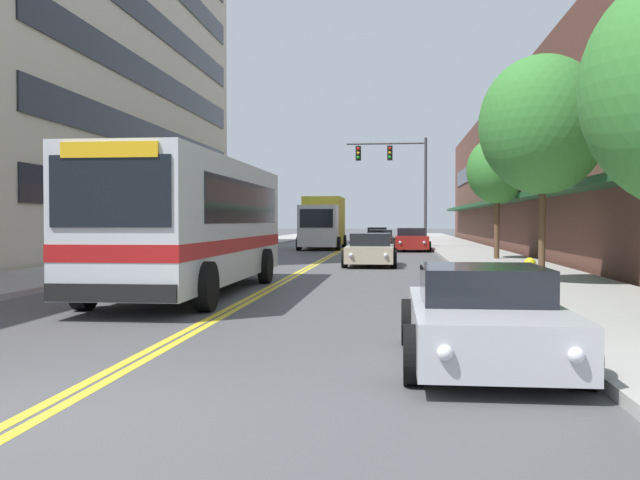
% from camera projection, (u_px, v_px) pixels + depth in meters
% --- Properties ---
extents(ground_plane, '(240.00, 240.00, 0.00)m').
position_uv_depth(ground_plane, '(341.00, 250.00, 43.31)').
color(ground_plane, '#4C4C4F').
extents(sidewalk_left, '(3.90, 106.00, 0.15)m').
position_uv_depth(sidewalk_left, '(221.00, 249.00, 44.09)').
color(sidewalk_left, '#9E9B96').
rests_on(sidewalk_left, ground_plane).
extents(sidewalk_right, '(3.90, 106.00, 0.15)m').
position_uv_depth(sidewalk_right, '(465.00, 250.00, 42.52)').
color(sidewalk_right, '#9E9B96').
rests_on(sidewalk_right, ground_plane).
extents(centre_line, '(0.34, 106.00, 0.01)m').
position_uv_depth(centre_line, '(341.00, 250.00, 43.31)').
color(centre_line, yellow).
rests_on(centre_line, ground_plane).
extents(office_tower_left, '(12.08, 31.96, 25.12)m').
position_uv_depth(office_tower_left, '(53.00, 27.00, 39.52)').
color(office_tower_left, beige).
rests_on(office_tower_left, ground_plane).
extents(storefront_row_right, '(9.10, 68.00, 9.58)m').
position_uv_depth(storefront_row_right, '(572.00, 170.00, 41.74)').
color(storefront_row_right, brown).
rests_on(storefront_row_right, ground_plane).
extents(city_bus, '(2.82, 10.62, 3.26)m').
position_uv_depth(city_bus, '(195.00, 219.00, 17.86)').
color(city_bus, silver).
rests_on(city_bus, ground_plane).
extents(car_white_parked_left_near, '(1.97, 4.54, 1.26)m').
position_uv_depth(car_white_parked_left_near, '(218.00, 249.00, 30.96)').
color(car_white_parked_left_near, white).
rests_on(car_white_parked_left_near, ground_plane).
extents(car_black_parked_left_far, '(2.19, 4.93, 1.30)m').
position_uv_depth(car_black_parked_left_far, '(250.00, 243.00, 37.66)').
color(car_black_parked_left_far, black).
rests_on(car_black_parked_left_far, ground_plane).
extents(car_silver_parked_right_foreground, '(2.04, 4.25, 1.22)m').
position_uv_depth(car_silver_parked_right_foreground, '(483.00, 318.00, 9.00)').
color(car_silver_parked_right_foreground, '#B7B7BC').
rests_on(car_silver_parked_right_foreground, ground_plane).
extents(car_red_parked_right_mid, '(2.19, 4.35, 1.38)m').
position_uv_depth(car_red_parked_right_mid, '(411.00, 240.00, 42.32)').
color(car_red_parked_right_mid, maroon).
rests_on(car_red_parked_right_mid, ground_plane).
extents(car_champagne_moving_lead, '(2.10, 4.40, 1.31)m').
position_uv_depth(car_champagne_moving_lead, '(370.00, 251.00, 28.47)').
color(car_champagne_moving_lead, beige).
rests_on(car_champagne_moving_lead, ground_plane).
extents(car_charcoal_moving_second, '(2.06, 4.58, 1.20)m').
position_uv_depth(car_charcoal_moving_second, '(381.00, 239.00, 47.98)').
color(car_charcoal_moving_second, '#232328').
rests_on(car_charcoal_moving_second, ground_plane).
extents(car_beige_moving_third, '(2.19, 4.28, 1.23)m').
position_uv_depth(car_beige_moving_third, '(377.00, 235.00, 62.40)').
color(car_beige_moving_third, '#BCAD89').
rests_on(car_beige_moving_third, ground_plane).
extents(box_truck, '(2.66, 7.23, 3.34)m').
position_uv_depth(box_truck, '(323.00, 222.00, 45.79)').
color(box_truck, white).
rests_on(box_truck, ground_plane).
extents(traffic_signal_mast, '(5.10, 0.38, 7.06)m').
position_uv_depth(traffic_signal_mast, '(400.00, 171.00, 45.16)').
color(traffic_signal_mast, '#47474C').
rests_on(traffic_signal_mast, ground_plane).
extents(street_tree_right_mid, '(3.34, 3.34, 6.03)m').
position_uv_depth(street_tree_right_mid, '(543.00, 125.00, 18.79)').
color(street_tree_right_mid, brown).
rests_on(street_tree_right_mid, sidewalk_right).
extents(street_tree_right_far, '(2.66, 2.66, 5.34)m').
position_uv_depth(street_tree_right_far, '(497.00, 171.00, 31.17)').
color(street_tree_right_far, brown).
rests_on(street_tree_right_far, sidewalk_right).
extents(fire_hydrant, '(0.34, 0.26, 0.93)m').
position_uv_depth(fire_hydrant, '(529.00, 281.00, 14.02)').
color(fire_hydrant, yellow).
rests_on(fire_hydrant, sidewalk_right).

